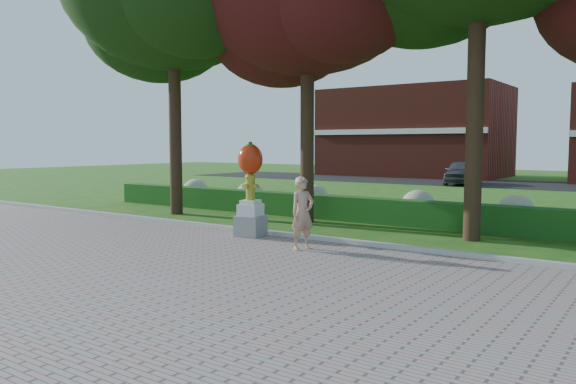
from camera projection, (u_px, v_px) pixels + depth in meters
The scene contains 10 objects.
ground at pixel (233, 259), 12.27m from camera, with size 100.00×100.00×0.00m, color #1E5715.
walkway at pixel (70, 300), 9.01m from camera, with size 40.00×14.00×0.04m, color gray.
curb at pixel (308, 238), 14.70m from camera, with size 40.00×0.18×0.15m, color #ADADA5.
lawn_hedge at pixel (376, 211), 17.93m from camera, with size 24.00×0.70×0.80m, color #1C4C15.
hydrangea_row at pixel (406, 204), 18.41m from camera, with size 20.10×1.10×0.99m.
street at pixel (526, 185), 35.07m from camera, with size 50.00×8.00×0.02m, color black.
building_left at pixel (414, 132), 45.40m from camera, with size 14.00×8.00×7.00m, color maroon.
hydrant_sculpture at pixel (250, 186), 15.06m from camera, with size 0.79×0.79×2.54m.
woman at pixel (302, 213), 13.16m from camera, with size 0.63×0.41×1.72m, color tan.
parked_car at pixel (461, 172), 35.28m from camera, with size 1.80×4.49×1.53m, color #42444A.
Camera 1 is at (7.96, -9.19, 2.50)m, focal length 35.00 mm.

